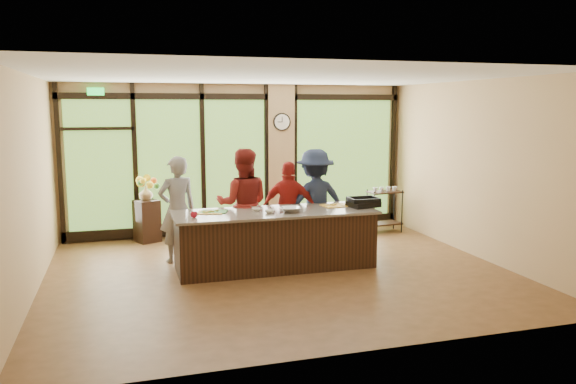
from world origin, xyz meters
TOP-DOWN VIEW (x-y plane):
  - floor at (0.00, 0.00)m, footprint 7.00×7.00m
  - ceiling at (0.00, 0.00)m, footprint 7.00×7.00m
  - back_wall at (0.00, 3.00)m, footprint 7.00×0.00m
  - left_wall at (-3.50, 0.00)m, footprint 0.00×6.00m
  - right_wall at (3.50, 0.00)m, footprint 0.00×6.00m
  - window_wall at (0.16, 2.95)m, footprint 6.90×0.12m
  - island_base at (0.00, 0.30)m, footprint 3.10×1.00m
  - countertop at (0.00, 0.30)m, footprint 3.20×1.10m
  - wall_clock at (0.85, 2.87)m, footprint 0.36×0.04m
  - cook_left at (-1.45, 1.09)m, footprint 0.73×0.57m
  - cook_midleft at (-0.37, 0.97)m, footprint 1.05×0.90m
  - cook_midright at (0.44, 0.98)m, footprint 1.03×0.75m
  - cook_right at (0.92, 1.00)m, footprint 1.24×0.78m
  - roasting_pan at (1.50, 0.26)m, footprint 0.53×0.45m
  - mixing_bowl at (0.21, 0.14)m, footprint 0.35×0.35m
  - cutting_board_left at (-0.94, 0.49)m, footprint 0.48×0.42m
  - cutting_board_center at (-1.00, 0.43)m, footprint 0.45×0.38m
  - cutting_board_right at (1.09, 0.45)m, footprint 0.47×0.37m
  - prep_bowl_near at (-0.28, 0.38)m, footprint 0.19×0.19m
  - prep_bowl_mid at (-0.12, 0.15)m, footprint 0.16×0.16m
  - prep_bowl_far at (-0.24, 0.68)m, footprint 0.15×0.15m
  - red_ramekin at (-1.30, 0.12)m, footprint 0.14×0.14m
  - flower_stand at (-1.88, 2.68)m, footprint 0.53×0.53m
  - flower_vase at (-1.88, 2.68)m, footprint 0.30×0.30m
  - bar_cart at (2.84, 2.18)m, footprint 0.71×0.44m

SIDE VIEW (x-z plane):
  - floor at x=0.00m, z-range 0.00..0.00m
  - flower_stand at x=-1.88m, z-range 0.00..0.80m
  - island_base at x=0.00m, z-range 0.00..0.88m
  - bar_cart at x=2.84m, z-range 0.09..1.02m
  - cook_midright at x=0.44m, z-range 0.00..1.63m
  - cook_left at x=-1.45m, z-range 0.00..1.76m
  - countertop at x=0.00m, z-range 0.88..0.92m
  - cook_right at x=0.92m, z-range 0.00..1.83m
  - cutting_board_center at x=-1.00m, z-range 0.92..0.93m
  - cutting_board_left at x=-0.94m, z-range 0.92..0.93m
  - cutting_board_right at x=1.09m, z-range 0.92..0.93m
  - flower_vase at x=-1.88m, z-range 0.80..1.07m
  - cook_midleft at x=-0.37m, z-range 0.00..1.87m
  - prep_bowl_far at x=-0.24m, z-range 0.92..0.95m
  - prep_bowl_near at x=-0.28m, z-range 0.92..0.97m
  - prep_bowl_mid at x=-0.12m, z-range 0.92..0.97m
  - mixing_bowl at x=0.21m, z-range 0.92..1.00m
  - roasting_pan at x=1.50m, z-range 0.92..1.00m
  - red_ramekin at x=-1.30m, z-range 0.92..1.01m
  - window_wall at x=0.16m, z-range -0.11..2.89m
  - back_wall at x=0.00m, z-range -2.00..5.00m
  - left_wall at x=-3.50m, z-range -1.50..4.50m
  - right_wall at x=3.50m, z-range -1.50..4.50m
  - wall_clock at x=0.85m, z-range 2.07..2.43m
  - ceiling at x=0.00m, z-range 3.00..3.00m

